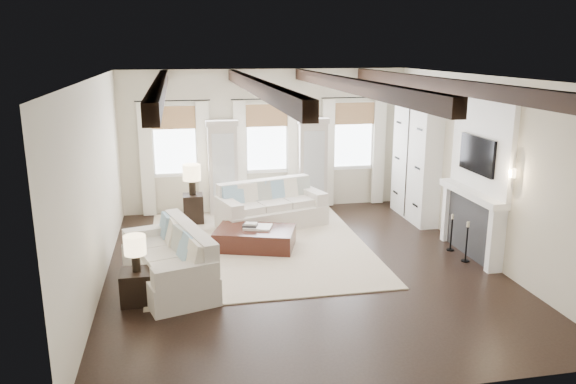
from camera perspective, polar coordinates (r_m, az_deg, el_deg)
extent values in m
plane|color=black|center=(9.72, 1.37, -7.65)|extent=(7.50, 7.50, 0.00)
cube|color=beige|center=(12.85, -2.22, 5.25)|extent=(6.50, 0.04, 3.20)
cube|color=beige|center=(5.78, 9.58, -6.61)|extent=(6.50, 0.04, 3.20)
cube|color=beige|center=(9.11, -18.95, 0.62)|extent=(0.04, 7.50, 3.20)
cube|color=beige|center=(10.42, 19.16, 2.27)|extent=(0.04, 7.50, 3.20)
cube|color=white|center=(9.01, 1.49, 11.55)|extent=(6.50, 7.50, 0.04)
cube|color=black|center=(8.80, -12.86, 10.35)|extent=(0.16, 7.40, 0.22)
cube|color=black|center=(8.89, -3.32, 10.71)|extent=(0.16, 7.40, 0.22)
cube|color=black|center=(9.21, 6.13, 10.79)|extent=(0.16, 7.40, 0.22)
cube|color=black|center=(9.74, 14.45, 10.62)|extent=(0.16, 7.40, 0.22)
cube|color=white|center=(12.66, -11.44, 5.07)|extent=(0.90, 0.03, 1.45)
cube|color=#A2764B|center=(12.53, -11.56, 7.41)|extent=(0.94, 0.04, 0.50)
cube|color=white|center=(12.65, -14.16, 3.15)|extent=(0.28, 0.08, 2.50)
cube|color=white|center=(12.64, -8.54, 3.43)|extent=(0.28, 0.08, 2.50)
cylinder|color=black|center=(12.44, -11.65, 9.07)|extent=(1.60, 0.02, 0.02)
cube|color=white|center=(12.82, -2.20, 5.45)|extent=(0.90, 0.03, 1.45)
cube|color=#A2764B|center=(12.68, -2.18, 7.77)|extent=(0.94, 0.04, 0.50)
cube|color=white|center=(12.70, -4.88, 3.59)|extent=(0.28, 0.08, 2.50)
cube|color=white|center=(12.89, 0.61, 3.80)|extent=(0.28, 0.08, 2.50)
cylinder|color=black|center=(12.60, -2.16, 9.42)|extent=(1.60, 0.02, 0.02)
cube|color=white|center=(13.29, 6.61, 5.69)|extent=(0.90, 0.03, 1.45)
cube|color=#A2764B|center=(13.16, 6.75, 7.93)|extent=(0.94, 0.04, 0.50)
cube|color=white|center=(13.08, 4.09, 3.92)|extent=(0.28, 0.08, 2.50)
cube|color=white|center=(13.46, 9.21, 4.07)|extent=(0.28, 0.08, 2.50)
cylinder|color=black|center=(13.08, 6.87, 9.51)|extent=(1.60, 0.02, 0.02)
cube|color=#BEB4AA|center=(12.63, -6.64, 2.23)|extent=(0.64, 0.38, 2.00)
cube|color=#B2B7BA|center=(12.41, -6.58, 2.72)|extent=(0.48, 0.02, 1.40)
cube|color=#BEB4AA|center=(12.45, -6.78, 7.00)|extent=(0.70, 0.42, 0.12)
cube|color=#BEB4AA|center=(12.95, 2.45, 2.62)|extent=(0.64, 0.38, 2.00)
cube|color=#B2B7BA|center=(12.73, 2.66, 3.10)|extent=(0.48, 0.02, 1.40)
cube|color=#BEB4AA|center=(12.77, 2.50, 7.28)|extent=(0.70, 0.42, 0.12)
cube|color=#262629|center=(10.64, 18.28, -3.28)|extent=(0.18, 1.50, 1.10)
cube|color=black|center=(10.67, 18.07, -4.06)|extent=(0.10, 0.90, 0.70)
cube|color=white|center=(9.95, 20.36, -4.68)|extent=(0.26, 0.14, 1.10)
cube|color=white|center=(11.30, 16.10, -2.07)|extent=(0.26, 0.14, 1.10)
cube|color=white|center=(10.44, 18.21, -0.11)|extent=(0.32, 1.90, 0.12)
cube|color=white|center=(10.31, 19.15, 4.98)|extent=(0.10, 1.90, 1.80)
cube|color=black|center=(10.32, 18.70, 3.61)|extent=(0.07, 1.10, 0.64)
cylinder|color=#FFD899|center=(9.47, 21.86, 1.79)|extent=(0.10, 0.10, 0.14)
cube|color=silver|center=(12.45, 12.86, 2.95)|extent=(0.40, 1.70, 2.50)
cube|color=black|center=(12.36, 11.97, 2.93)|extent=(0.01, 0.02, 2.40)
cube|color=beige|center=(10.72, -3.01, -5.44)|extent=(4.02, 4.83, 0.02)
cube|color=silver|center=(11.79, -1.64, -2.54)|extent=(2.39, 1.58, 0.42)
cube|color=silver|center=(11.99, -2.46, 0.08)|extent=(2.07, 0.82, 0.52)
cube|color=silver|center=(11.32, -6.02, -1.53)|extent=(0.53, 0.98, 0.27)
cube|color=silver|center=(12.13, 2.42, -0.36)|extent=(0.53, 0.98, 0.27)
cube|color=silver|center=(11.42, -4.27, -1.67)|extent=(0.74, 0.77, 0.15)
cube|color=silver|center=(11.67, -1.54, -1.28)|extent=(0.74, 0.77, 0.15)
cube|color=silver|center=(11.94, 1.07, -0.92)|extent=(0.74, 0.77, 0.15)
cube|color=#709BB6|center=(11.53, -5.60, -0.42)|extent=(0.49, 0.34, 0.46)
cube|color=silver|center=(11.64, -4.18, -0.23)|extent=(0.49, 0.34, 0.46)
cube|color=beige|center=(11.77, -2.78, -0.05)|extent=(0.49, 0.34, 0.46)
cube|color=#709BB6|center=(11.90, -1.42, 0.12)|extent=(0.49, 0.34, 0.46)
cube|color=silver|center=(12.04, -0.08, 0.30)|extent=(0.49, 0.34, 0.46)
cube|color=beige|center=(12.18, 1.22, 0.47)|extent=(0.49, 0.34, 0.46)
cube|color=silver|center=(9.14, -12.08, -8.04)|extent=(1.56, 2.38, 0.42)
cube|color=silver|center=(9.07, -9.92, -4.94)|extent=(0.80, 2.06, 0.52)
cube|color=silver|center=(9.90, -13.67, -4.25)|extent=(0.98, 0.52, 0.27)
cube|color=silver|center=(8.16, -10.38, -8.17)|extent=(0.98, 0.52, 0.27)
cube|color=silver|center=(9.58, -13.44, -5.26)|extent=(0.76, 0.73, 0.15)
cube|color=silver|center=(9.03, -12.49, -6.44)|extent=(0.76, 0.73, 0.15)
cube|color=silver|center=(8.48, -11.42, -7.77)|extent=(0.76, 0.73, 0.15)
cube|color=#709BB6|center=(9.73, -12.32, -3.52)|extent=(0.34, 0.48, 0.45)
cube|color=silver|center=(9.37, -11.68, -4.19)|extent=(0.34, 0.48, 0.45)
cube|color=beige|center=(9.02, -11.00, -4.91)|extent=(0.34, 0.48, 0.45)
cube|color=#709BB6|center=(8.66, -10.26, -5.69)|extent=(0.34, 0.48, 0.45)
cube|color=silver|center=(8.31, -9.45, -6.53)|extent=(0.34, 0.48, 0.45)
cube|color=black|center=(10.55, -3.38, -4.75)|extent=(1.66, 1.32, 0.38)
cube|color=white|center=(10.53, -3.08, -3.58)|extent=(0.59, 0.52, 0.04)
cube|color=#262628|center=(10.50, -3.88, -3.41)|extent=(0.31, 0.27, 0.04)
cube|color=beige|center=(10.49, -3.79, -3.24)|extent=(0.26, 0.23, 0.03)
cube|color=black|center=(8.67, -15.01, -9.25)|extent=(0.49, 0.49, 0.49)
cylinder|color=black|center=(8.53, -15.17, -6.94)|extent=(0.12, 0.12, 0.26)
cylinder|color=#F9D89E|center=(8.44, -15.30, -5.21)|extent=(0.32, 0.32, 0.28)
cube|color=black|center=(12.16, -9.59, -1.70)|extent=(0.42, 0.42, 0.63)
cylinder|color=black|center=(12.03, -9.69, 0.46)|extent=(0.15, 0.15, 0.31)
cylinder|color=#F9D89E|center=(11.96, -9.75, 1.97)|extent=(0.38, 0.38, 0.34)
cylinder|color=black|center=(10.45, 17.55, -6.67)|extent=(0.15, 0.15, 0.02)
cylinder|color=black|center=(10.35, 17.68, -5.05)|extent=(0.03, 0.03, 0.65)
cylinder|color=beige|center=(10.24, 17.83, -3.15)|extent=(0.06, 0.06, 0.09)
cylinder|color=black|center=(10.92, 16.14, -5.65)|extent=(0.14, 0.14, 0.02)
cylinder|color=black|center=(10.82, 16.25, -4.16)|extent=(0.03, 0.03, 0.62)
cylinder|color=beige|center=(10.72, 16.38, -2.42)|extent=(0.05, 0.05, 0.09)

